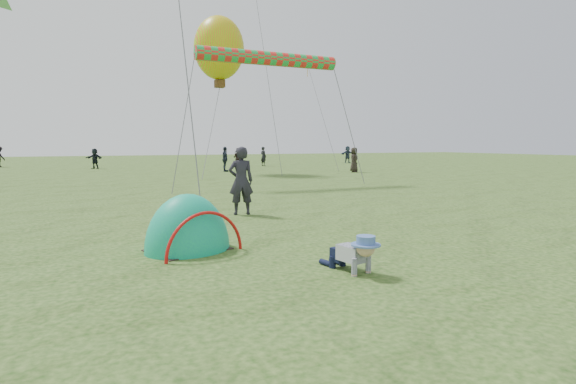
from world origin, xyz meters
name	(u,v)px	position (x,y,z in m)	size (l,w,h in m)	color
ground	(270,268)	(0.00, 0.00, 0.00)	(140.00, 140.00, 0.00)	#17390D
crawling_toddler	(355,252)	(1.12, -0.73, 0.31)	(0.57, 0.81, 0.62)	black
popup_tent	(188,250)	(-0.93, 1.78, 0.00)	(1.64, 1.35, 2.12)	#138780
standing_adult	(241,181)	(1.30, 5.37, 0.95)	(0.69, 0.45, 1.89)	#22202A
crowd_person_2	(225,159)	(6.26, 23.88, 0.87)	(1.02, 0.42, 1.73)	#1F2735
crowd_person_4	(354,160)	(14.16, 19.71, 0.85)	(0.83, 0.54, 1.69)	black
crowd_person_5	(348,154)	(21.37, 32.17, 0.85)	(1.57, 0.50, 1.70)	#273344
crowd_person_6	(263,156)	(11.51, 30.05, 0.83)	(0.61, 0.40, 1.67)	black
crowd_person_7	(238,158)	(8.66, 28.46, 0.80)	(0.77, 0.60, 1.59)	black
crowd_person_11	(95,159)	(-1.96, 31.47, 0.79)	(1.46, 0.47, 1.58)	black
balloon_kite	(219,52)	(5.67, 22.84, 7.91)	(3.27, 3.27, 4.57)	#A1E203
rainbow_tube_kite	(268,59)	(5.35, 13.38, 5.89)	(0.64, 0.64, 6.84)	red
diamond_kite_2	(307,61)	(13.67, 25.90, 8.43)	(0.99, 0.99, 0.00)	gold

